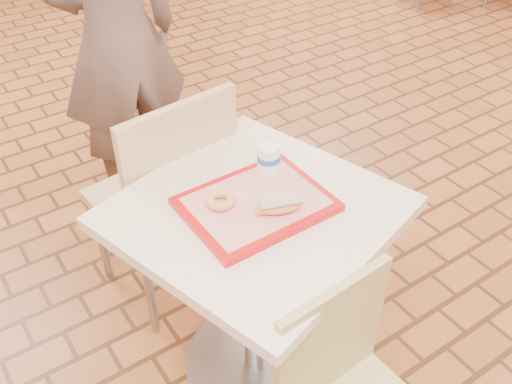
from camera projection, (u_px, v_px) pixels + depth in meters
wainscot_band at (348, 99)px, 2.85m from camera, size 8.00×10.00×1.00m
main_table at (256, 267)px, 1.90m from camera, size 0.76×0.76×0.80m
chair_main_back at (168, 193)px, 2.18m from camera, size 0.50×0.50×1.00m
customer at (117, 37)px, 2.54m from camera, size 0.64×0.42×1.74m
serving_tray at (256, 204)px, 1.72m from camera, size 0.42×0.33×0.03m
ring_donut at (220, 200)px, 1.69m from camera, size 0.11×0.11×0.03m
long_john_donut at (279, 205)px, 1.67m from camera, size 0.15×0.11×0.04m
paper_cup at (269, 158)px, 1.80m from camera, size 0.07×0.07×0.09m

